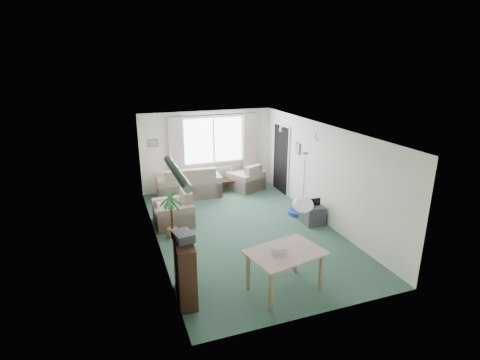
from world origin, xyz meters
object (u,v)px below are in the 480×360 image
object	(u,v)px
armchair_corner	(246,176)
armchair_left	(173,208)
sofa	(188,181)
coffee_table	(234,184)
pet_bed	(298,212)
tv_cube	(312,214)
dining_table	(284,271)
houseplant	(171,213)
bookshelf	(185,270)

from	to	relation	value
armchair_corner	armchair_left	world-z (taller)	armchair_left
sofa	coffee_table	size ratio (longest dim) A/B	2.28
armchair_left	pet_bed	size ratio (longest dim) A/B	1.74
tv_cube	dining_table	bearing A→B (deg)	-128.65
pet_bed	dining_table	bearing A→B (deg)	-122.30
sofa	coffee_table	distance (m)	1.44
armchair_corner	coffee_table	world-z (taller)	armchair_corner
houseplant	pet_bed	xyz separation A→B (m)	(3.30, 0.23, -0.54)
coffee_table	pet_bed	world-z (taller)	coffee_table
coffee_table	houseplant	world-z (taller)	houseplant
sofa	armchair_corner	xyz separation A→B (m)	(1.77, -0.02, -0.04)
bookshelf	houseplant	bearing A→B (deg)	89.96
bookshelf	tv_cube	xyz separation A→B (m)	(3.54, 1.93, -0.30)
houseplant	pet_bed	size ratio (longest dim) A/B	2.25
armchair_left	dining_table	distance (m)	3.62
houseplant	tv_cube	world-z (taller)	houseplant
tv_cube	pet_bed	xyz separation A→B (m)	(-0.05, 0.62, -0.18)
bookshelf	tv_cube	size ratio (longest dim) A/B	2.11
sofa	dining_table	world-z (taller)	sofa
coffee_table	dining_table	distance (m)	5.29
pet_bed	armchair_left	bearing A→B (deg)	171.44
coffee_table	armchair_left	bearing A→B (deg)	-140.10
bookshelf	pet_bed	xyz separation A→B (m)	(3.49, 2.55, -0.48)
pet_bed	armchair_corner	bearing A→B (deg)	104.55
armchair_left	pet_bed	bearing A→B (deg)	80.72
armchair_corner	pet_bed	world-z (taller)	armchair_corner
armchair_corner	tv_cube	xyz separation A→B (m)	(0.64, -2.91, -0.18)
sofa	houseplant	size ratio (longest dim) A/B	1.51
armchair_left	coffee_table	xyz separation A→B (m)	(2.20, 1.84, -0.24)
dining_table	tv_cube	bearing A→B (deg)	50.45
sofa	pet_bed	xyz separation A→B (m)	(2.37, -2.32, -0.40)
dining_table	pet_bed	distance (m)	3.44
sofa	bookshelf	bearing A→B (deg)	80.14
bookshelf	armchair_left	bearing A→B (deg)	88.23
armchair_left	dining_table	bearing A→B (deg)	20.63
armchair_corner	tv_cube	bearing A→B (deg)	77.46
houseplant	armchair_corner	bearing A→B (deg)	43.00
tv_cube	bookshelf	bearing A→B (deg)	-150.48
bookshelf	pet_bed	bearing A→B (deg)	40.80
armchair_corner	bookshelf	bearing A→B (deg)	34.08
sofa	pet_bed	distance (m)	3.33
tv_cube	pet_bed	world-z (taller)	tv_cube
houseplant	sofa	bearing A→B (deg)	69.85
armchair_left	coffee_table	distance (m)	2.88
houseplant	dining_table	xyz separation A→B (m)	(1.47, -2.67, -0.23)
sofa	armchair_corner	distance (m)	1.77
armchair_left	tv_cube	size ratio (longest dim) A/B	1.82
dining_table	tv_cube	size ratio (longest dim) A/B	2.28
armchair_left	tv_cube	world-z (taller)	armchair_left
armchair_left	bookshelf	distance (m)	3.05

